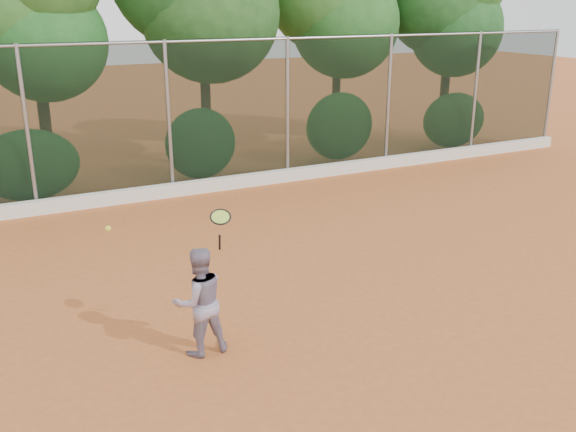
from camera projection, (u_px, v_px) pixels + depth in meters
name	position (u px, v px, depth m)	size (l,w,h in m)	color
ground	(320.00, 319.00, 9.10)	(80.00, 80.00, 0.00)	#B55D2A
concrete_curb	(175.00, 190.00, 14.83)	(24.00, 0.20, 0.30)	silver
tennis_player	(199.00, 301.00, 8.03)	(0.70, 0.54, 1.43)	gray
chainlink_fence	(169.00, 115.00, 14.44)	(24.09, 0.09, 3.50)	black
tennis_racket	(220.00, 220.00, 7.76)	(0.32, 0.31, 0.55)	black
tennis_ball_in_flight	(108.00, 229.00, 7.62)	(0.07, 0.07, 0.07)	yellow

